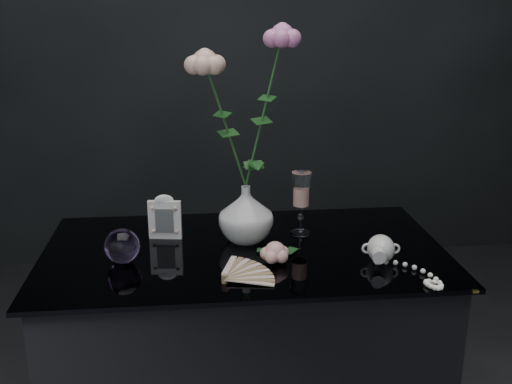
{
  "coord_description": "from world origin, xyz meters",
  "views": [
    {
      "loc": [
        -0.12,
        -1.4,
        1.38
      ],
      "look_at": [
        0.03,
        0.04,
        0.92
      ],
      "focal_mm": 42.0,
      "sensor_mm": 36.0,
      "label": 1
    }
  ],
  "objects_px": {
    "loose_rose": "(275,252)",
    "vase": "(246,214)",
    "paperweight": "(122,246)",
    "pearl_jar": "(381,247)",
    "wine_glass": "(301,204)",
    "picture_frame": "(165,217)"
  },
  "relations": [
    {
      "from": "wine_glass",
      "to": "picture_frame",
      "type": "xyz_separation_m",
      "value": [
        -0.37,
        0.01,
        -0.03
      ]
    },
    {
      "from": "picture_frame",
      "to": "wine_glass",
      "type": "bearing_deg",
      "value": 7.97
    },
    {
      "from": "vase",
      "to": "wine_glass",
      "type": "height_order",
      "value": "wine_glass"
    },
    {
      "from": "vase",
      "to": "paperweight",
      "type": "height_order",
      "value": "vase"
    },
    {
      "from": "loose_rose",
      "to": "vase",
      "type": "bearing_deg",
      "value": 88.83
    },
    {
      "from": "picture_frame",
      "to": "pearl_jar",
      "type": "bearing_deg",
      "value": -11.99
    },
    {
      "from": "wine_glass",
      "to": "pearl_jar",
      "type": "height_order",
      "value": "wine_glass"
    },
    {
      "from": "paperweight",
      "to": "loose_rose",
      "type": "relative_size",
      "value": 0.54
    },
    {
      "from": "loose_rose",
      "to": "wine_glass",
      "type": "bearing_deg",
      "value": 40.13
    },
    {
      "from": "wine_glass",
      "to": "picture_frame",
      "type": "bearing_deg",
      "value": 179.19
    },
    {
      "from": "pearl_jar",
      "to": "picture_frame",
      "type": "bearing_deg",
      "value": 167.12
    },
    {
      "from": "wine_glass",
      "to": "loose_rose",
      "type": "bearing_deg",
      "value": -117.41
    },
    {
      "from": "picture_frame",
      "to": "pearl_jar",
      "type": "distance_m",
      "value": 0.58
    },
    {
      "from": "paperweight",
      "to": "loose_rose",
      "type": "xyz_separation_m",
      "value": [
        0.38,
        -0.04,
        -0.02
      ]
    },
    {
      "from": "vase",
      "to": "paperweight",
      "type": "relative_size",
      "value": 1.77
    },
    {
      "from": "paperweight",
      "to": "vase",
      "type": "bearing_deg",
      "value": 19.37
    },
    {
      "from": "paperweight",
      "to": "pearl_jar",
      "type": "distance_m",
      "value": 0.65
    },
    {
      "from": "vase",
      "to": "loose_rose",
      "type": "relative_size",
      "value": 0.96
    },
    {
      "from": "picture_frame",
      "to": "paperweight",
      "type": "height_order",
      "value": "picture_frame"
    },
    {
      "from": "vase",
      "to": "wine_glass",
      "type": "relative_size",
      "value": 0.86
    },
    {
      "from": "paperweight",
      "to": "pearl_jar",
      "type": "xyz_separation_m",
      "value": [
        0.64,
        -0.06,
        -0.01
      ]
    },
    {
      "from": "vase",
      "to": "loose_rose",
      "type": "xyz_separation_m",
      "value": [
        0.06,
        -0.15,
        -0.05
      ]
    }
  ]
}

